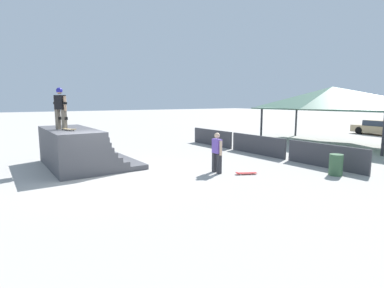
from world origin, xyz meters
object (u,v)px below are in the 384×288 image
Objects in this scene: skateboard_on_deck at (69,129)px; skateboard_on_ground at (246,173)px; skater_on_deck at (60,106)px; parked_car_tan at (379,128)px; bystander_walking at (217,151)px; trash_bin at (336,165)px.

skateboard_on_ground is (4.58, 5.66, -1.72)m from skateboard_on_deck.
skater_on_deck is 0.40× the size of parked_car_tan.
skateboard_on_deck reaches higher than parked_car_tan.
bystander_walking is at bearing -21.98° from skateboard_on_ground.
skater_on_deck is 2.09× the size of trash_bin.
bystander_walking is (4.34, 5.06, -1.82)m from skater_on_deck.
bystander_walking is at bearing 19.58° from skater_on_deck.
skateboard_on_deck is at bearing -128.16° from trash_bin.
bystander_walking is 0.37× the size of parked_car_tan.
trash_bin is 17.70m from parked_car_tan.
skateboard_on_ground is at bearing -126.44° from trash_bin.
bystander_walking is 20.54m from parked_car_tan.
skateboard_on_deck is at bearing -11.38° from skateboard_on_ground.
skater_on_deck is 6.90m from bystander_walking.
parked_car_tan is (0.87, 25.24, -1.18)m from skateboard_on_deck.
parked_car_tan is (-5.83, 16.71, 0.18)m from trash_bin.
parked_car_tan is at bearing 109.22° from trash_bin.
skateboard_on_deck is 0.48× the size of bystander_walking.
parked_car_tan is at bearing -141.65° from skateboard_on_ground.
skateboard_on_deck is 0.18× the size of parked_car_tan.
skateboard_on_deck is at bearing -84.29° from parked_car_tan.
trash_bin reaches higher than skateboard_on_ground.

